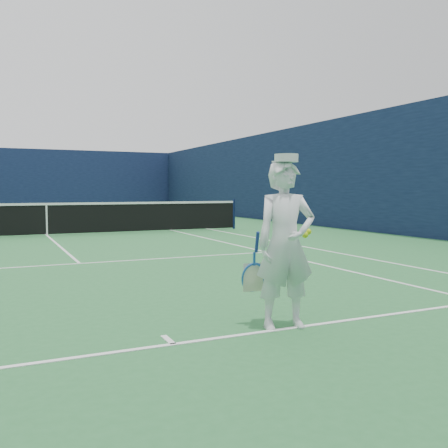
# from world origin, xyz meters

# --- Properties ---
(ground) EXTENTS (80.00, 80.00, 0.00)m
(ground) POSITION_xyz_m (0.00, 0.00, 0.00)
(ground) COLOR #296D37
(ground) RESTS_ON ground
(court_markings) EXTENTS (11.03, 23.83, 0.01)m
(court_markings) POSITION_xyz_m (0.00, 0.00, 0.00)
(court_markings) COLOR white
(court_markings) RESTS_ON ground
(windscreen_fence) EXTENTS (20.12, 36.12, 4.00)m
(windscreen_fence) POSITION_xyz_m (0.00, 0.00, 2.00)
(windscreen_fence) COLOR #0F1938
(windscreen_fence) RESTS_ON ground
(tennis_net) EXTENTS (12.88, 0.09, 1.07)m
(tennis_net) POSITION_xyz_m (0.00, 0.00, 0.55)
(tennis_net) COLOR #141E4C
(tennis_net) RESTS_ON ground
(tennis_player) EXTENTS (0.75, 0.57, 1.78)m
(tennis_player) POSITION_xyz_m (1.23, -11.82, 0.87)
(tennis_player) COLOR white
(tennis_player) RESTS_ON ground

